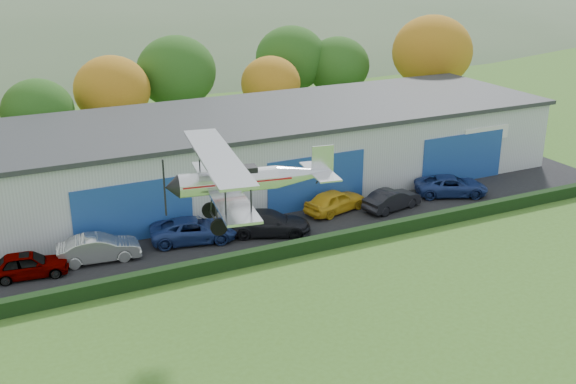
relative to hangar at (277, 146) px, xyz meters
name	(u,v)px	position (x,y,z in m)	size (l,w,h in m)	color
apron	(296,218)	(-2.00, -6.98, -2.63)	(48.00, 9.00, 0.05)	black
hedge	(333,240)	(-2.00, -11.78, -2.26)	(46.00, 0.60, 0.80)	black
hangar	(277,146)	(0.00, 0.00, 0.00)	(40.60, 12.60, 5.30)	#B2B7BC
tree_belt	(168,80)	(-4.15, 12.64, 2.95)	(75.70, 13.22, 10.12)	#3D2614
distant_hills	(14,89)	(-9.38, 112.02, -15.70)	(430.00, 196.00, 56.00)	#4C6642
car_0	(28,264)	(-18.21, -8.15, -1.91)	(1.64, 4.08, 1.39)	gray
car_1	(99,248)	(-14.49, -7.84, -1.87)	(1.56, 4.46, 1.47)	silver
car_2	(194,230)	(-8.96, -7.60, -1.90)	(2.33, 5.06, 1.41)	navy
car_3	(268,223)	(-4.65, -8.59, -1.87)	(2.07, 5.08, 1.48)	black
car_4	(335,201)	(0.74, -7.20, -1.86)	(1.76, 4.39, 1.49)	gold
car_5	(392,199)	(4.30, -8.46, -1.92)	(1.45, 4.15, 1.37)	black
car_6	(451,186)	(9.48, -8.03, -1.92)	(2.29, 4.96, 1.38)	navy
biplane	(243,178)	(-9.64, -17.17, 4.37)	(7.57, 8.67, 3.22)	silver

